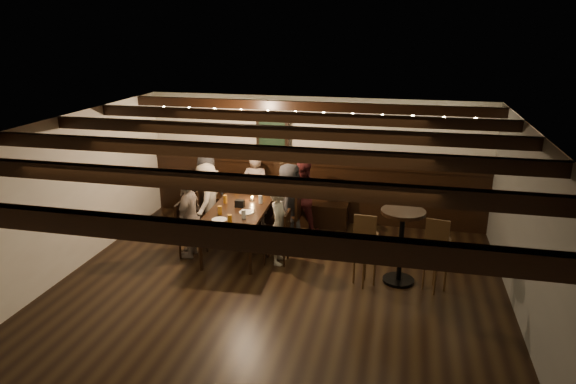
% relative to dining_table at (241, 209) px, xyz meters
% --- Properties ---
extents(room, '(7.00, 7.00, 7.00)m').
position_rel_dining_table_xyz_m(room, '(0.68, 0.36, 0.38)').
color(room, black).
rests_on(room, ground).
extents(dining_table, '(1.00, 2.06, 0.76)m').
position_rel_dining_table_xyz_m(dining_table, '(0.00, 0.00, 0.00)').
color(dining_table, black).
rests_on(dining_table, floor).
extents(chair_left_near, '(0.41, 0.41, 0.86)m').
position_rel_dining_table_xyz_m(chair_left_near, '(-0.74, 0.42, -0.43)').
color(chair_left_near, black).
rests_on(chair_left_near, floor).
extents(chair_left_far, '(0.44, 0.44, 0.92)m').
position_rel_dining_table_xyz_m(chair_left_far, '(-0.70, -0.48, -0.41)').
color(chair_left_far, black).
rests_on(chair_left_far, floor).
extents(chair_right_near, '(0.47, 0.47, 0.99)m').
position_rel_dining_table_xyz_m(chair_right_near, '(0.70, 0.48, -0.39)').
color(chair_right_near, black).
rests_on(chair_right_near, floor).
extents(chair_right_far, '(0.41, 0.41, 0.86)m').
position_rel_dining_table_xyz_m(chair_right_far, '(0.74, -0.42, -0.43)').
color(chair_right_far, black).
rests_on(chair_right_far, floor).
extents(person_bench_left, '(0.69, 0.47, 1.38)m').
position_rel_dining_table_xyz_m(person_bench_left, '(-0.94, 0.86, -0.00)').
color(person_bench_left, '#28282A').
rests_on(person_bench_left, floor).
extents(person_bench_centre, '(0.53, 0.36, 1.43)m').
position_rel_dining_table_xyz_m(person_bench_centre, '(-0.05, 1.05, 0.02)').
color(person_bench_centre, gray).
rests_on(person_bench_centre, floor).
extents(person_bench_right, '(0.69, 0.55, 1.37)m').
position_rel_dining_table_xyz_m(person_bench_right, '(0.86, 0.94, -0.01)').
color(person_bench_right, '#4F1B1D').
rests_on(person_bench_right, floor).
extents(person_left_near, '(0.53, 0.88, 1.34)m').
position_rel_dining_table_xyz_m(person_left_near, '(-0.77, 0.42, -0.03)').
color(person_left_near, '#A69C8C').
rests_on(person_left_near, floor).
extents(person_left_far, '(0.37, 0.82, 1.37)m').
position_rel_dining_table_xyz_m(person_left_far, '(-0.73, -0.48, -0.01)').
color(person_left_far, gray).
rests_on(person_left_far, floor).
extents(person_right_near, '(0.48, 0.71, 1.41)m').
position_rel_dining_table_xyz_m(person_right_near, '(0.73, 0.48, 0.01)').
color(person_right_near, '#28272A').
rests_on(person_right_near, floor).
extents(person_right_far, '(0.32, 0.48, 1.27)m').
position_rel_dining_table_xyz_m(person_right_far, '(0.77, -0.42, -0.06)').
color(person_right_far, '#A9A28F').
rests_on(person_right_far, floor).
extents(pint_a, '(0.07, 0.07, 0.14)m').
position_rel_dining_table_xyz_m(pint_a, '(-0.31, 0.69, 0.13)').
color(pint_a, '#BF7219').
rests_on(pint_a, dining_table).
extents(pint_b, '(0.07, 0.07, 0.14)m').
position_rel_dining_table_xyz_m(pint_b, '(0.22, 0.66, 0.13)').
color(pint_b, '#BF7219').
rests_on(pint_b, dining_table).
extents(pint_c, '(0.07, 0.07, 0.14)m').
position_rel_dining_table_xyz_m(pint_c, '(-0.30, 0.09, 0.13)').
color(pint_c, '#BF7219').
rests_on(pint_c, dining_table).
extents(pint_d, '(0.07, 0.07, 0.14)m').
position_rel_dining_table_xyz_m(pint_d, '(0.29, 0.21, 0.13)').
color(pint_d, silver).
rests_on(pint_d, dining_table).
extents(pint_e, '(0.07, 0.07, 0.14)m').
position_rel_dining_table_xyz_m(pint_e, '(-0.20, -0.46, 0.13)').
color(pint_e, '#BF7219').
rests_on(pint_e, dining_table).
extents(pint_f, '(0.07, 0.07, 0.14)m').
position_rel_dining_table_xyz_m(pint_f, '(0.22, -0.54, 0.13)').
color(pint_f, silver).
rests_on(pint_f, dining_table).
extents(pint_g, '(0.07, 0.07, 0.14)m').
position_rel_dining_table_xyz_m(pint_g, '(0.09, -0.80, 0.13)').
color(pint_g, '#BF7219').
rests_on(pint_g, dining_table).
extents(plate_near, '(0.24, 0.24, 0.01)m').
position_rel_dining_table_xyz_m(plate_near, '(-0.12, -0.71, 0.07)').
color(plate_near, white).
rests_on(plate_near, dining_table).
extents(plate_far, '(0.24, 0.24, 0.01)m').
position_rel_dining_table_xyz_m(plate_far, '(0.19, -0.29, 0.07)').
color(plate_far, white).
rests_on(plate_far, dining_table).
extents(condiment_caddy, '(0.15, 0.10, 0.12)m').
position_rel_dining_table_xyz_m(condiment_caddy, '(0.00, -0.05, 0.12)').
color(condiment_caddy, black).
rests_on(condiment_caddy, dining_table).
extents(candle, '(0.05, 0.05, 0.05)m').
position_rel_dining_table_xyz_m(candle, '(0.11, 0.30, 0.09)').
color(candle, beige).
rests_on(candle, dining_table).
extents(high_top_table, '(0.64, 0.64, 1.13)m').
position_rel_dining_table_xyz_m(high_top_table, '(2.66, -0.66, 0.05)').
color(high_top_table, black).
rests_on(high_top_table, floor).
extents(bar_stool_left, '(0.36, 0.37, 1.15)m').
position_rel_dining_table_xyz_m(bar_stool_left, '(2.16, -0.87, -0.27)').
color(bar_stool_left, '#332210').
rests_on(bar_stool_left, floor).
extents(bar_stool_right, '(0.37, 0.39, 1.15)m').
position_rel_dining_table_xyz_m(bar_stool_right, '(3.16, -0.82, -0.27)').
color(bar_stool_right, '#332210').
rests_on(bar_stool_right, floor).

